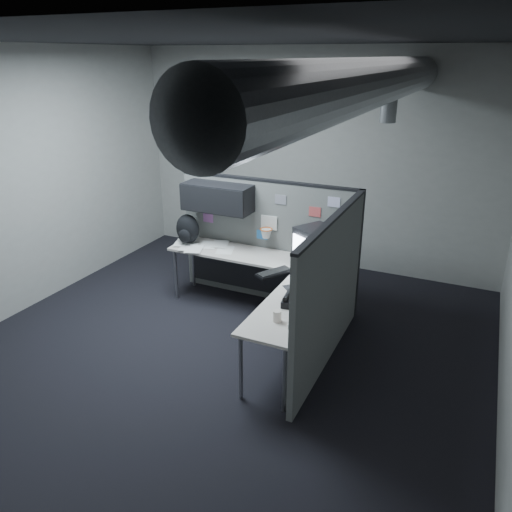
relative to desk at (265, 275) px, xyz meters
The scene contains 12 objects.
room 1.69m from the desk, 59.55° to the right, with size 5.62×5.62×3.22m.
partition_back 0.77m from the desk, 126.93° to the left, with size 2.44×0.42×1.63m.
partition_right 1.09m from the desk, 26.97° to the right, with size 0.07×2.23×1.63m.
desk is the anchor object (origin of this frame).
monitor 0.70m from the desk, 25.18° to the left, with size 0.57×0.57×0.48m.
keyboard 0.28m from the desk, 41.44° to the right, with size 0.35×0.46×0.04m.
mouse 0.68m from the desk, 37.77° to the right, with size 0.26×0.26×0.04m.
phone 1.04m from the desk, 49.61° to the right, with size 0.25×0.27×0.11m.
bottles 1.47m from the desk, 55.36° to the right, with size 0.12×0.14×0.07m.
cup 1.34m from the desk, 61.06° to the right, with size 0.08×0.08×0.11m, color beige.
papers 1.04m from the desk, 166.25° to the left, with size 0.91×0.66×0.02m.
backpack 1.31m from the desk, 167.65° to the left, with size 0.35×0.33×0.40m.
Camera 1 is at (2.35, -4.29, 3.07)m, focal length 35.00 mm.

